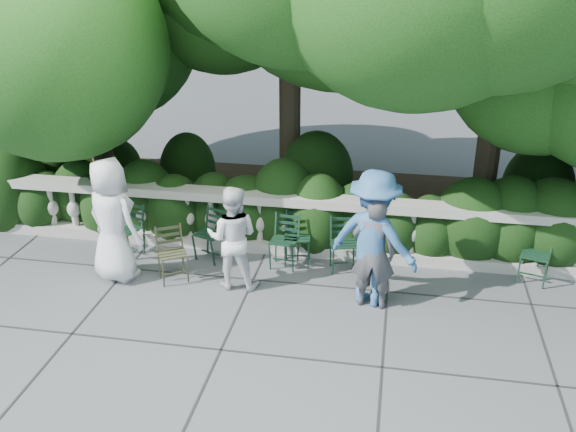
% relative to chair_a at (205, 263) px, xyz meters
% --- Properties ---
extents(ground, '(90.00, 90.00, 0.00)m').
position_rel_chair_a_xyz_m(ground, '(1.36, -1.19, 0.00)').
color(ground, '#494A50').
rests_on(ground, ground).
extents(balustrade, '(12.00, 0.44, 1.00)m').
position_rel_chair_a_xyz_m(balustrade, '(1.36, 0.61, 0.49)').
color(balustrade, '#9E998E').
rests_on(balustrade, ground).
extents(shrub_hedge, '(15.00, 2.60, 1.70)m').
position_rel_chair_a_xyz_m(shrub_hedge, '(1.36, 1.81, 0.00)').
color(shrub_hedge, black).
rests_on(shrub_hedge, ground).
extents(chair_a, '(0.59, 0.61, 0.84)m').
position_rel_chair_a_xyz_m(chair_a, '(0.00, 0.00, 0.00)').
color(chair_a, black).
rests_on(chair_a, ground).
extents(chair_b, '(0.57, 0.60, 0.84)m').
position_rel_chair_a_xyz_m(chair_b, '(-1.35, -0.05, 0.00)').
color(chair_b, black).
rests_on(chair_b, ground).
extents(chair_c, '(0.49, 0.53, 0.84)m').
position_rel_chair_a_xyz_m(chair_c, '(1.44, 0.13, 0.00)').
color(chair_c, black).
rests_on(chair_c, ground).
extents(chair_d, '(0.53, 0.56, 0.84)m').
position_rel_chair_a_xyz_m(chair_d, '(2.19, 0.01, 0.00)').
color(chair_d, black).
rests_on(chair_d, ground).
extents(chair_e, '(0.48, 0.52, 0.84)m').
position_rel_chair_a_xyz_m(chair_e, '(1.23, -0.04, 0.00)').
color(chair_e, black).
rests_on(chair_e, ground).
extents(chair_f, '(0.56, 0.59, 0.84)m').
position_rel_chair_a_xyz_m(chair_f, '(4.92, 0.14, 0.00)').
color(chair_f, black).
rests_on(chair_f, ground).
extents(chair_weathered, '(0.62, 0.64, 0.84)m').
position_rel_chair_a_xyz_m(chair_weathered, '(-0.22, -0.73, 0.00)').
color(chair_weathered, black).
rests_on(chair_weathered, ground).
extents(person_businessman, '(1.08, 0.92, 1.88)m').
position_rel_chair_a_xyz_m(person_businessman, '(-1.16, -0.66, 0.94)').
color(person_businessman, white).
rests_on(person_businessman, ground).
extents(person_woman_grey, '(0.62, 0.44, 1.64)m').
position_rel_chair_a_xyz_m(person_woman_grey, '(2.64, -0.80, 0.82)').
color(person_woman_grey, '#424146').
rests_on(person_woman_grey, ground).
extents(person_casual_man, '(0.78, 0.63, 1.55)m').
position_rel_chair_a_xyz_m(person_casual_man, '(0.63, -0.59, 0.78)').
color(person_casual_man, silver).
rests_on(person_casual_man, ground).
extents(person_older_blue, '(1.44, 1.14, 1.95)m').
position_rel_chair_a_xyz_m(person_older_blue, '(2.63, -0.68, 0.97)').
color(person_older_blue, '#315E93').
rests_on(person_older_blue, ground).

